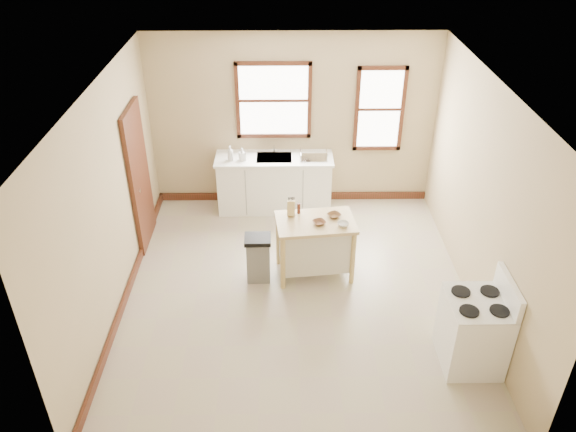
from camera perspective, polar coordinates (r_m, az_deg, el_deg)
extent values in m
plane|color=#B1A08C|center=(7.52, 0.83, -7.75)|extent=(5.00, 5.00, 0.00)
plane|color=white|center=(6.13, 1.04, 12.87)|extent=(5.00, 5.00, 0.00)
cube|color=tan|center=(8.96, 0.50, 9.59)|extent=(4.50, 0.04, 2.80)
cube|color=tan|center=(7.03, -17.75, 1.31)|extent=(0.04, 5.00, 2.80)
cube|color=tan|center=(7.14, 19.29, 1.53)|extent=(0.04, 5.00, 2.80)
cube|color=#3C2310|center=(8.27, -14.86, 3.81)|extent=(0.06, 0.90, 2.10)
cube|color=#3C2310|center=(9.52, 0.47, 2.04)|extent=(4.50, 0.04, 0.12)
cube|color=#3C2310|center=(7.75, -15.93, -7.24)|extent=(0.04, 5.00, 0.12)
cylinder|color=silver|center=(9.00, -1.42, 7.11)|extent=(0.03, 0.03, 0.22)
imported|color=#B2B2B2|center=(8.78, -5.88, 6.36)|extent=(0.11, 0.11, 0.24)
imported|color=#B2B2B2|center=(8.77, -4.68, 6.26)|extent=(0.12, 0.12, 0.20)
cylinder|color=#481E13|center=(7.51, 1.11, 0.78)|extent=(0.05, 0.05, 0.15)
imported|color=brown|center=(7.32, 3.19, -0.66)|extent=(0.22, 0.22, 0.04)
imported|color=brown|center=(7.48, 4.71, 0.07)|extent=(0.24, 0.24, 0.04)
imported|color=silver|center=(7.30, 5.62, -0.85)|extent=(0.17, 0.17, 0.05)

